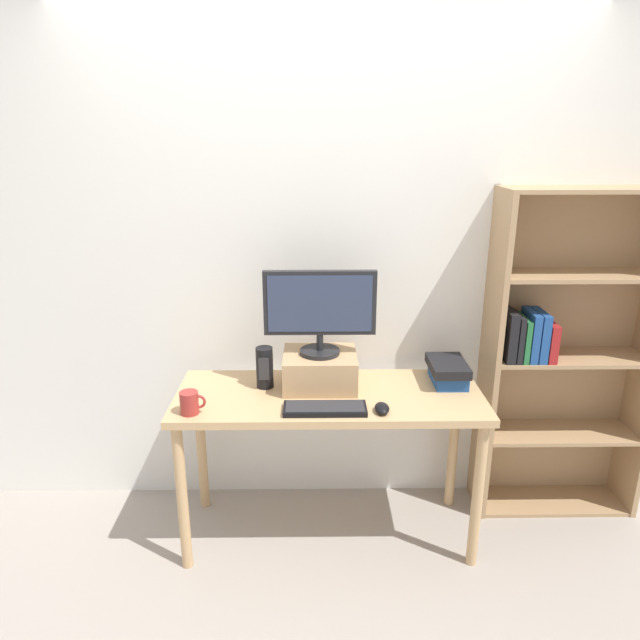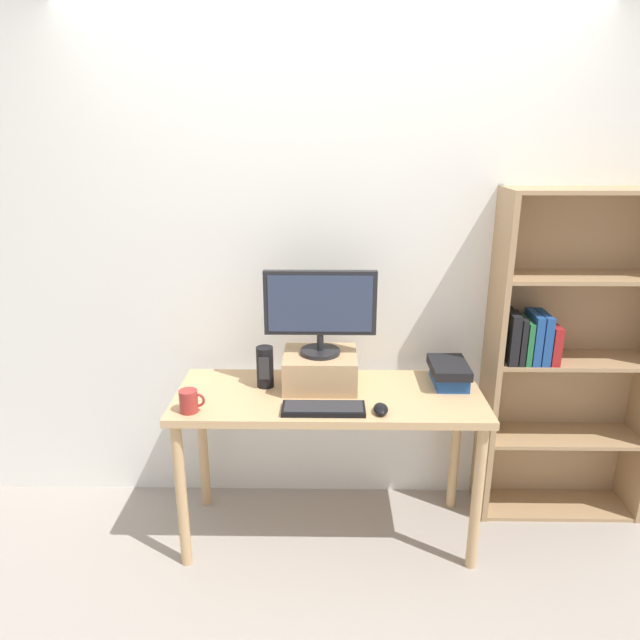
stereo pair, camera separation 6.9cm
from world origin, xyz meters
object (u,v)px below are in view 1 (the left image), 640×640
(riser_box, at_px, (320,369))
(computer_monitor, at_px, (320,308))
(coffee_mug, at_px, (190,403))
(desk_speaker, at_px, (265,367))
(desk, at_px, (329,412))
(keyboard, at_px, (325,408))
(computer_mouse, at_px, (382,408))
(bookshelf_unit, at_px, (561,354))
(book_stack, at_px, (448,371))

(riser_box, relative_size, computer_monitor, 0.67)
(coffee_mug, distance_m, desk_speaker, 0.41)
(desk, relative_size, riser_box, 4.14)
(computer_monitor, distance_m, keyboard, 0.47)
(computer_mouse, height_order, coffee_mug, coffee_mug)
(coffee_mug, bearing_deg, computer_mouse, 0.12)
(keyboard, bearing_deg, desk, 82.34)
(coffee_mug, bearing_deg, bookshelf_unit, 14.04)
(bookshelf_unit, xyz_separation_m, coffee_mug, (-1.80, -0.45, -0.04))
(bookshelf_unit, relative_size, computer_monitor, 3.26)
(riser_box, bearing_deg, desk, -65.40)
(desk, bearing_deg, coffee_mug, -162.35)
(keyboard, bearing_deg, computer_monitor, 93.94)
(bookshelf_unit, distance_m, desk_speaker, 1.51)
(bookshelf_unit, distance_m, keyboard, 1.29)
(keyboard, xyz_separation_m, coffee_mug, (-0.59, -0.01, 0.04))
(riser_box, distance_m, coffee_mug, 0.64)
(coffee_mug, bearing_deg, keyboard, 1.33)
(book_stack, xyz_separation_m, coffee_mug, (-1.19, -0.31, -0.01))
(bookshelf_unit, height_order, desk_speaker, bookshelf_unit)
(bookshelf_unit, distance_m, computer_mouse, 1.07)
(desk, xyz_separation_m, coffee_mug, (-0.61, -0.19, 0.15))
(desk, xyz_separation_m, riser_box, (-0.04, 0.09, 0.18))
(computer_mouse, bearing_deg, bookshelf_unit, 24.96)
(keyboard, distance_m, book_stack, 0.68)
(riser_box, bearing_deg, keyboard, -86.09)
(book_stack, distance_m, desk_speaker, 0.89)
(bookshelf_unit, bearing_deg, desk_speaker, -173.19)
(riser_box, height_order, keyboard, riser_box)
(coffee_mug, bearing_deg, desk, 17.65)
(riser_box, bearing_deg, bookshelf_unit, 7.47)
(desk, bearing_deg, bookshelf_unit, 12.14)
(riser_box, xyz_separation_m, computer_monitor, (0.00, -0.00, 0.31))
(book_stack, height_order, coffee_mug, book_stack)
(desk_speaker, bearing_deg, desk, -14.11)
(coffee_mug, bearing_deg, book_stack, 14.56)
(riser_box, height_order, book_stack, riser_box)
(riser_box, xyz_separation_m, desk_speaker, (-0.26, -0.02, 0.02))
(bookshelf_unit, distance_m, coffee_mug, 1.86)
(bookshelf_unit, distance_m, computer_monitor, 1.28)
(book_stack, bearing_deg, computer_monitor, -177.91)
(computer_mouse, relative_size, book_stack, 0.40)
(bookshelf_unit, height_order, computer_monitor, bookshelf_unit)
(book_stack, distance_m, coffee_mug, 1.23)
(desk_speaker, bearing_deg, computer_monitor, 3.37)
(desk, relative_size, computer_monitor, 2.76)
(bookshelf_unit, xyz_separation_m, riser_box, (-1.23, -0.16, -0.01))
(computer_mouse, bearing_deg, book_stack, 40.86)
(keyboard, relative_size, coffee_mug, 3.22)
(computer_monitor, height_order, book_stack, computer_monitor)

